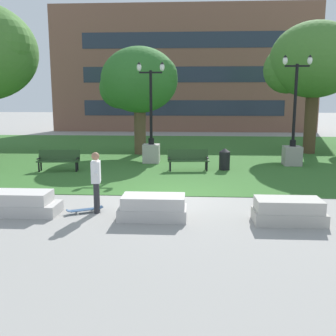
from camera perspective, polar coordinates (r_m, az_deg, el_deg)
name	(u,v)px	position (r m, az deg, el deg)	size (l,w,h in m)	color
ground_plane	(172,196)	(12.88, 0.53, -4.15)	(140.00, 140.00, 0.00)	gray
grass_lawn	(180,153)	(22.69, 1.79, 2.18)	(40.00, 20.00, 0.02)	#336628
concrete_block_center	(24,203)	(11.61, -20.23, -4.84)	(1.90, 0.90, 0.64)	#BCB7B2
concrete_block_left	(153,208)	(10.51, -2.18, -5.76)	(1.80, 0.90, 0.64)	#BCB7B2
concrete_block_right	(288,211)	(10.63, 17.08, -6.03)	(1.80, 0.90, 0.64)	#B2ADA3
person_skateboarder	(96,178)	(11.11, -10.40, -1.50)	(0.29, 0.58, 1.71)	#28282D
skateboard	(85,210)	(11.34, -11.96, -5.93)	(1.00, 0.65, 0.14)	#2D4C75
park_bench_near_right	(59,159)	(17.77, -15.58, 1.26)	(1.84, 0.67, 0.90)	#284723
park_bench_far_left	(188,158)	(17.30, 2.94, 1.39)	(1.85, 0.72, 0.90)	#284723
lamp_post_right	(151,143)	(19.27, -2.45, 3.71)	(1.32, 0.80, 4.83)	#ADA89E
lamp_post_center	(293,144)	(19.38, 17.65, 3.40)	(1.32, 0.80, 5.07)	gray
tree_far_right	(138,81)	(22.19, -4.31, 12.43)	(4.43, 4.22, 5.90)	brown
tree_near_left	(313,61)	(23.88, 20.32, 14.30)	(5.14, 4.89, 7.28)	#4C3823
trash_bin	(225,159)	(17.57, 8.21, 1.32)	(0.49, 0.49, 0.96)	black
building_facade_distant	(183,69)	(37.04, 2.26, 14.15)	(24.47, 1.03, 11.42)	brown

